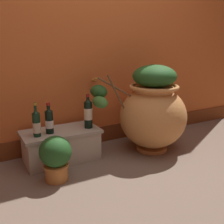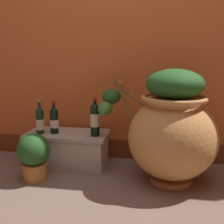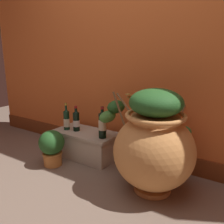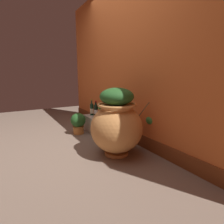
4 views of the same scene
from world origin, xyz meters
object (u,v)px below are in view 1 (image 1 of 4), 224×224
(wine_bottle_middle, at_px, (49,120))
(wine_bottle_right, at_px, (88,113))
(terracotta_urn, at_px, (152,111))
(potted_shrub, at_px, (56,156))
(wine_bottle_left, at_px, (36,123))

(wine_bottle_middle, distance_m, wine_bottle_right, 0.38)
(terracotta_urn, bearing_deg, potted_shrub, -172.17)
(wine_bottle_middle, distance_m, potted_shrub, 0.40)
(wine_bottle_left, bearing_deg, potted_shrub, -77.56)
(terracotta_urn, height_order, wine_bottle_right, terracotta_urn)
(wine_bottle_middle, bearing_deg, terracotta_urn, -10.23)
(wine_bottle_middle, height_order, wine_bottle_right, wine_bottle_right)
(wine_bottle_left, bearing_deg, wine_bottle_middle, 12.83)
(wine_bottle_right, bearing_deg, terracotta_urn, -14.00)
(terracotta_urn, bearing_deg, wine_bottle_left, 172.20)
(wine_bottle_left, bearing_deg, wine_bottle_right, 0.44)
(terracotta_urn, xyz_separation_m, wine_bottle_right, (-0.64, 0.16, 0.02))
(terracotta_urn, bearing_deg, wine_bottle_middle, 169.77)
(wine_bottle_right, xyz_separation_m, potted_shrub, (-0.43, -0.31, -0.24))
(potted_shrub, bearing_deg, wine_bottle_left, 102.44)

